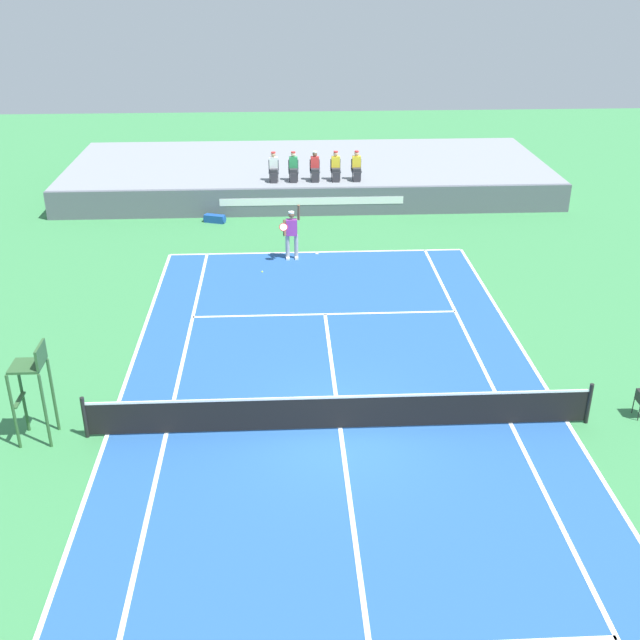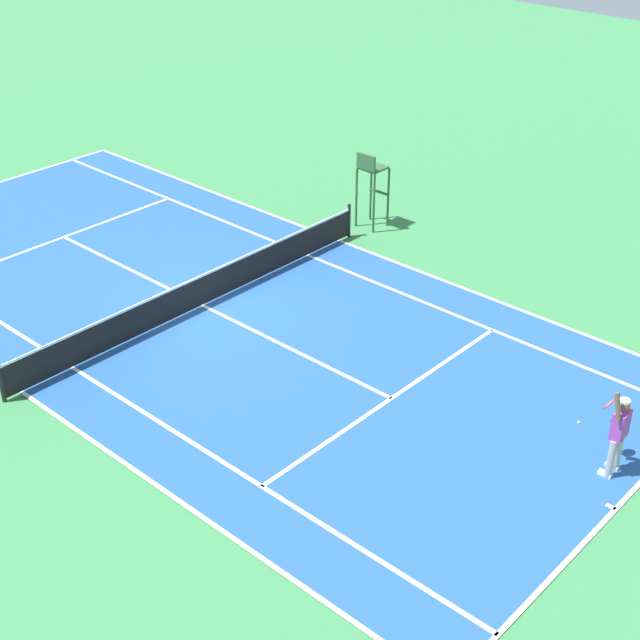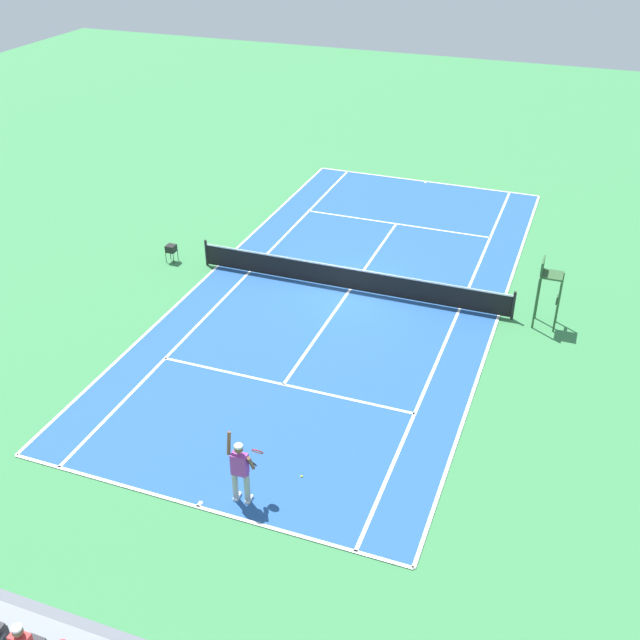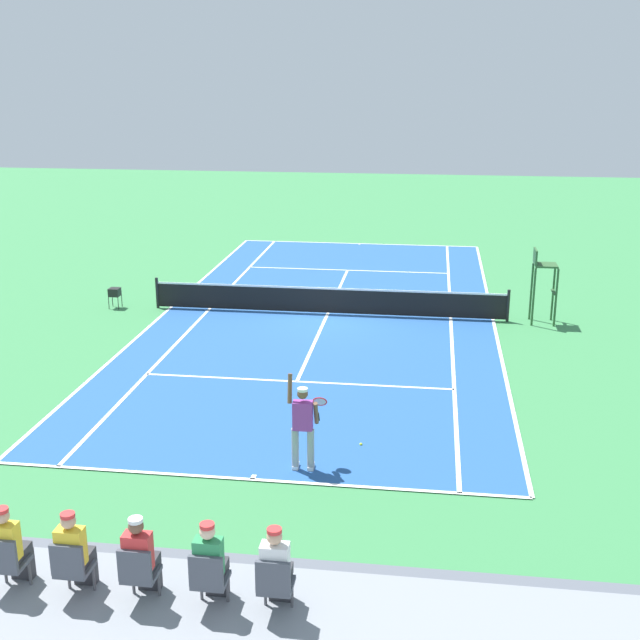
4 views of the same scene
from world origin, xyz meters
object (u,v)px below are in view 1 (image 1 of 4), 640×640
at_px(spectator_seated_0, 274,167).
at_px(umpire_chair, 33,380).
at_px(spectator_seated_2, 315,167).
at_px(spectator_seated_4, 357,166).
at_px(tennis_player, 291,233).
at_px(spectator_seated_1, 293,167).
at_px(equipment_bag, 215,219).
at_px(tennis_ball, 262,272).
at_px(spectator_seated_3, 336,167).

xyz_separation_m(spectator_seated_0, umpire_chair, (-5.37, -17.56, -0.26)).
distance_m(spectator_seated_2, spectator_seated_4, 1.81).
bearing_deg(tennis_player, umpire_chair, -118.06).
distance_m(spectator_seated_1, spectator_seated_2, 0.93).
relative_size(spectator_seated_0, equipment_bag, 1.32).
bearing_deg(tennis_ball, spectator_seated_3, 67.62).
height_order(spectator_seated_2, equipment_bag, spectator_seated_2).
xyz_separation_m(spectator_seated_0, spectator_seated_1, (0.85, 0.00, 0.00)).
bearing_deg(spectator_seated_4, tennis_player, -115.19).
bearing_deg(equipment_bag, tennis_player, -54.48).
relative_size(spectator_seated_2, tennis_player, 0.61).
bearing_deg(spectator_seated_1, tennis_player, -91.90).
height_order(spectator_seated_0, umpire_chair, spectator_seated_0).
xyz_separation_m(spectator_seated_4, umpire_chair, (-8.97, -17.56, -0.26)).
xyz_separation_m(spectator_seated_0, equipment_bag, (-2.50, -1.86, -1.66)).
height_order(spectator_seated_0, tennis_ball, spectator_seated_0).
xyz_separation_m(spectator_seated_0, spectator_seated_2, (1.79, 0.00, 0.00)).
height_order(spectator_seated_1, tennis_player, spectator_seated_1).
distance_m(spectator_seated_3, tennis_ball, 8.37).
bearing_deg(spectator_seated_1, umpire_chair, -109.53).
height_order(spectator_seated_0, spectator_seated_2, same).
bearing_deg(umpire_chair, spectator_seated_4, 62.95).
height_order(spectator_seated_2, tennis_player, spectator_seated_2).
bearing_deg(umpire_chair, spectator_seated_3, 65.34).
relative_size(spectator_seated_2, equipment_bag, 1.32).
distance_m(spectator_seated_1, umpire_chair, 18.63).
xyz_separation_m(spectator_seated_1, equipment_bag, (-3.35, -1.86, -1.66)).
relative_size(spectator_seated_2, spectator_seated_3, 1.00).
distance_m(spectator_seated_2, tennis_player, 6.42).
distance_m(spectator_seated_1, tennis_player, 6.32).
distance_m(spectator_seated_0, spectator_seated_3, 2.69).
relative_size(spectator_seated_1, umpire_chair, 0.52).
distance_m(spectator_seated_0, umpire_chair, 18.36).
bearing_deg(spectator_seated_1, spectator_seated_2, 0.00).
xyz_separation_m(umpire_chair, equipment_bag, (2.88, 15.69, -1.40)).
height_order(spectator_seated_2, spectator_seated_3, same).
xyz_separation_m(spectator_seated_3, tennis_ball, (-3.11, -7.56, -1.78)).
relative_size(spectator_seated_1, spectator_seated_3, 1.00).
distance_m(umpire_chair, equipment_bag, 16.02).
bearing_deg(tennis_player, spectator_seated_4, 64.81).
height_order(spectator_seated_3, tennis_ball, spectator_seated_3).
xyz_separation_m(tennis_ball, umpire_chair, (-4.95, -10.00, 1.52)).
bearing_deg(equipment_bag, umpire_chair, -100.39).
xyz_separation_m(spectator_seated_0, tennis_ball, (-0.43, -7.56, -1.78)).
relative_size(spectator_seated_0, spectator_seated_1, 1.00).
relative_size(spectator_seated_0, spectator_seated_2, 1.00).
xyz_separation_m(spectator_seated_3, tennis_player, (-2.04, -6.27, -0.82)).
bearing_deg(spectator_seated_1, spectator_seated_4, 0.00).
relative_size(spectator_seated_0, tennis_ball, 18.60).
bearing_deg(tennis_ball, spectator_seated_4, 62.00).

